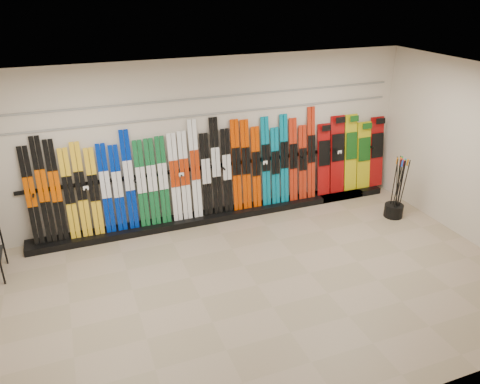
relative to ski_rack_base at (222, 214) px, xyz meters
name	(u,v)px	position (x,y,z in m)	size (l,w,h in m)	color
floor	(257,285)	(-0.22, -2.28, -0.06)	(8.00, 8.00, 0.00)	gray
back_wall	(205,141)	(-0.22, 0.22, 1.44)	(8.00, 8.00, 0.00)	beige
ceiling	(261,86)	(-0.22, -2.28, 2.94)	(8.00, 8.00, 0.00)	silver
ski_rack_base	(222,214)	(0.00, 0.00, 0.00)	(8.00, 0.40, 0.12)	black
skis	(185,175)	(-0.67, 0.06, 0.89)	(5.36, 0.26, 1.83)	black
snowboards	(351,155)	(2.88, 0.08, 0.81)	(1.58, 0.25, 1.60)	#990C0C
pole_bin	(394,210)	(3.11, -1.16, 0.07)	(0.36, 0.36, 0.25)	black
ski_poles	(399,188)	(3.12, -1.19, 0.55)	(0.19, 0.26, 1.18)	black
slatwall_rail_0	(205,115)	(-0.22, 0.20, 1.94)	(7.60, 0.02, 0.03)	gray
slatwall_rail_1	(204,98)	(-0.22, 0.20, 2.24)	(7.60, 0.02, 0.03)	gray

